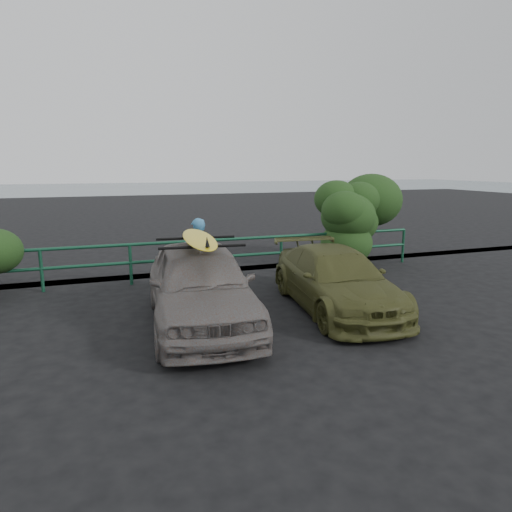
% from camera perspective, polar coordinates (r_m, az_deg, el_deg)
% --- Properties ---
extents(ground, '(80.00, 80.00, 0.00)m').
position_cam_1_polar(ground, '(7.19, -3.92, -12.56)').
color(ground, black).
extents(ocean, '(200.00, 200.00, 0.00)m').
position_cam_1_polar(ocean, '(66.43, -18.09, 8.23)').
color(ocean, slate).
rests_on(ocean, ground).
extents(guardrail, '(14.00, 0.08, 1.04)m').
position_cam_1_polar(guardrail, '(11.72, -10.53, -0.64)').
color(guardrail, '#12402A').
rests_on(guardrail, ground).
extents(shrub_right, '(3.20, 2.40, 2.46)m').
position_cam_1_polar(shrub_right, '(13.72, 10.13, 4.11)').
color(shrub_right, '#1F3D16').
rests_on(shrub_right, ground).
extents(sedan, '(2.21, 4.63, 1.53)m').
position_cam_1_polar(sedan, '(8.40, -7.00, -3.56)').
color(sedan, '#675F5C').
rests_on(sedan, ground).
extents(olive_vehicle, '(2.16, 4.39, 1.23)m').
position_cam_1_polar(olive_vehicle, '(9.45, 9.95, -2.92)').
color(olive_vehicle, '#474920').
rests_on(olive_vehicle, ground).
extents(man, '(0.63, 0.42, 1.72)m').
position_cam_1_polar(man, '(10.64, -7.24, 0.13)').
color(man, teal).
rests_on(man, ground).
extents(roof_rack, '(1.57, 1.17, 0.05)m').
position_cam_1_polar(roof_rack, '(8.24, -7.13, 1.74)').
color(roof_rack, black).
rests_on(roof_rack, sedan).
extents(surfboard, '(0.77, 2.62, 0.08)m').
position_cam_1_polar(surfboard, '(8.23, -7.14, 2.17)').
color(surfboard, gold).
rests_on(surfboard, roof_rack).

